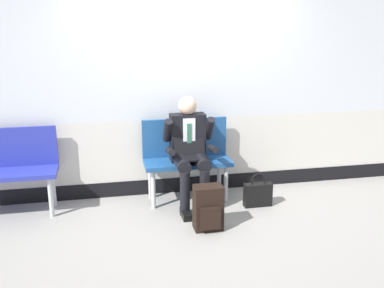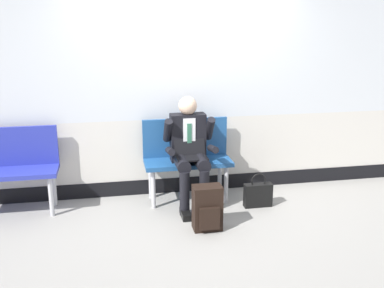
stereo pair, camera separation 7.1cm
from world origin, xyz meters
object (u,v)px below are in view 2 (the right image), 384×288
backpack (207,208)px  handbag (258,194)px  person_seated (190,149)px  bench_with_person (187,154)px  bench_empty (7,164)px

backpack → handbag: (0.70, 0.46, -0.08)m
person_seated → handbag: (0.76, -0.20, -0.53)m
handbag → person_seated: bearing=164.9°
bench_with_person → backpack: bearing=-86.1°
backpack → handbag: bearing=33.1°
bench_empty → person_seated: person_seated is taller
bench_with_person → backpack: 0.92m
bench_empty → backpack: (2.06, -0.86, -0.32)m
bench_empty → handbag: bench_empty is taller
bench_with_person → bench_empty: bearing=-180.0°
person_seated → backpack: bearing=-85.0°
handbag → bench_empty: bearing=171.7°
backpack → person_seated: bearing=95.0°
bench_with_person → handbag: bearing=-28.2°
backpack → bench_empty: bearing=157.3°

